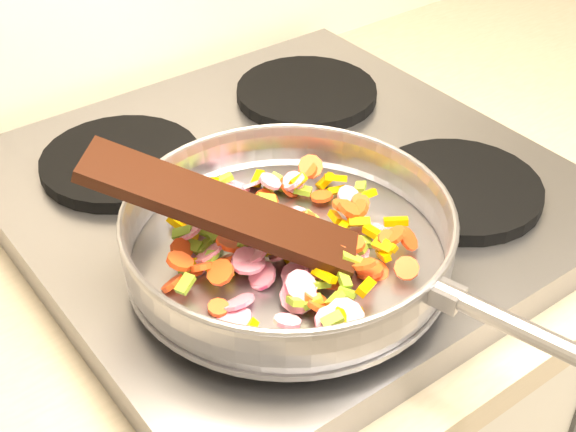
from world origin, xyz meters
TOP-DOWN VIEW (x-y plane):
  - base_cabinet at (0.00, 1.67)m, footprint 3.00×0.65m
  - cooktop at (-0.70, 1.67)m, footprint 0.60×0.60m
  - grate_fl at (-0.84, 1.52)m, footprint 0.19×0.19m
  - grate_fr at (-0.56, 1.52)m, footprint 0.19×0.19m
  - grate_bl at (-0.84, 1.81)m, footprint 0.19×0.19m
  - grate_br at (-0.56, 1.81)m, footprint 0.19×0.19m
  - saute_pan at (-0.79, 1.53)m, footprint 0.37×0.52m
  - vegetable_heap at (-0.80, 1.54)m, footprint 0.26×0.28m
  - wooden_spatula at (-0.85, 1.57)m, footprint 0.23×0.22m

SIDE VIEW (x-z plane):
  - base_cabinet at x=0.00m, z-range 0.00..0.86m
  - cooktop at x=-0.70m, z-range 0.90..0.94m
  - grate_fl at x=-0.84m, z-range 0.94..0.96m
  - grate_fr at x=-0.56m, z-range 0.94..0.96m
  - grate_bl at x=-0.84m, z-range 0.94..0.96m
  - grate_br at x=-0.56m, z-range 0.94..0.96m
  - vegetable_heap at x=-0.80m, z-range 0.95..1.00m
  - saute_pan at x=-0.79m, z-range 0.96..1.02m
  - wooden_spatula at x=-0.85m, z-range 0.97..1.08m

